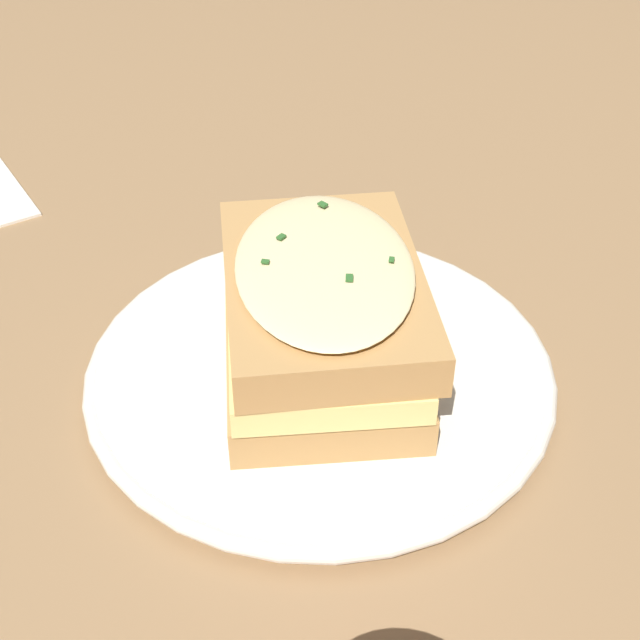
{
  "coord_description": "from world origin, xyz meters",
  "views": [
    {
      "loc": [
        -0.2,
        -0.28,
        0.35
      ],
      "look_at": [
        0.02,
        0.02,
        0.05
      ],
      "focal_mm": 50.0,
      "sensor_mm": 36.0,
      "label": 1
    }
  ],
  "objects": [
    {
      "name": "ground_plane",
      "position": [
        0.0,
        0.0,
        0.0
      ],
      "size": [
        2.4,
        2.4,
        0.0
      ],
      "primitive_type": "plane",
      "color": "olive"
    },
    {
      "name": "sandwich",
      "position": [
        0.03,
        0.02,
        0.05
      ],
      "size": [
        0.17,
        0.19,
        0.07
      ],
      "rotation": [
        0.0,
        0.0,
        4.16
      ],
      "color": "#B2844C",
      "rests_on": "dinner_plate"
    },
    {
      "name": "dinner_plate",
      "position": [
        0.02,
        0.02,
        0.01
      ],
      "size": [
        0.26,
        0.26,
        0.02
      ],
      "color": "silver",
      "rests_on": "ground_plane"
    }
  ]
}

